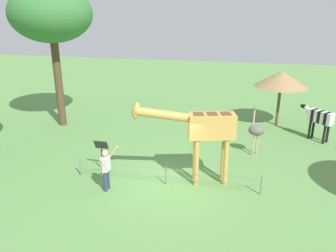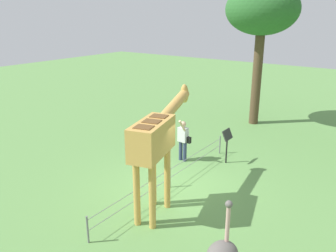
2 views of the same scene
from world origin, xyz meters
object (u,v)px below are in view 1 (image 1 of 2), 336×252
(giraffe, at_px, (203,129))
(zebra, at_px, (319,118))
(tree_east, at_px, (51,15))
(ostrich, at_px, (256,130))
(shade_hut_near, at_px, (281,79))
(visitor, at_px, (106,168))
(info_sign, at_px, (101,149))

(giraffe, bearing_deg, zebra, -133.01)
(tree_east, bearing_deg, ostrich, 169.79)
(ostrich, xyz_separation_m, tree_east, (10.61, -1.91, 4.81))
(giraffe, relative_size, ostrich, 1.68)
(shade_hut_near, height_order, tree_east, tree_east)
(shade_hut_near, bearing_deg, visitor, 52.56)
(giraffe, height_order, zebra, giraffe)
(shade_hut_near, distance_m, tree_east, 12.65)
(giraffe, distance_m, shade_hut_near, 8.23)
(tree_east, bearing_deg, zebra, -177.66)
(visitor, height_order, zebra, visitor)
(zebra, xyz_separation_m, shade_hut_near, (1.78, -1.94, 1.49))
(visitor, relative_size, zebra, 1.05)
(giraffe, bearing_deg, tree_east, -30.25)
(giraffe, height_order, info_sign, giraffe)
(zebra, distance_m, info_sign, 10.75)
(zebra, bearing_deg, info_sign, 30.14)
(giraffe, xyz_separation_m, tree_east, (8.55, -4.99, 3.81))
(ostrich, bearing_deg, info_sign, 25.31)
(visitor, height_order, shade_hut_near, shade_hut_near)
(zebra, distance_m, shade_hut_near, 3.03)
(visitor, distance_m, tree_east, 9.62)
(zebra, bearing_deg, giraffe, 46.99)
(ostrich, bearing_deg, shade_hut_near, -106.76)
(tree_east, bearing_deg, giraffe, 149.75)
(zebra, relative_size, shade_hut_near, 0.54)
(giraffe, height_order, ostrich, giraffe)
(ostrich, relative_size, shade_hut_near, 0.73)
(ostrich, relative_size, info_sign, 1.70)
(visitor, distance_m, info_sign, 1.65)
(visitor, relative_size, shade_hut_near, 0.56)
(info_sign, bearing_deg, tree_east, -47.49)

